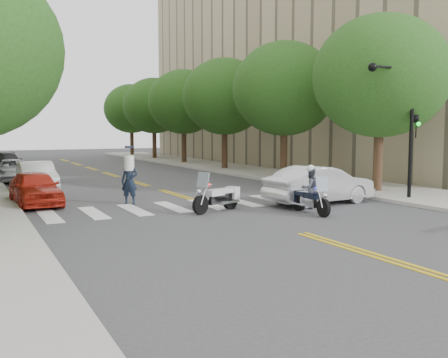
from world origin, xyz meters
TOP-DOWN VIEW (x-y plane):
  - ground at (0.00, 0.00)m, footprint 140.00×140.00m
  - sidewalk_right at (9.50, 22.00)m, footprint 5.00×60.00m
  - building_right at (26.00, 26.00)m, footprint 26.00×44.00m
  - tree_r_0 at (8.80, 6.00)m, footprint 6.40×6.40m
  - tree_r_1 at (8.80, 14.00)m, footprint 6.40×6.40m
  - tree_r_2 at (8.80, 22.00)m, footprint 6.40×6.40m
  - tree_r_3 at (8.80, 30.00)m, footprint 6.40×6.40m
  - tree_r_4 at (8.80, 38.00)m, footprint 6.40×6.40m
  - tree_r_5 at (8.80, 46.00)m, footprint 6.40×6.40m
  - traffic_signal_pole at (7.72, 3.50)m, footprint 2.82×0.42m
  - motorcycle_police at (2.36, 2.80)m, footprint 0.76×2.20m
  - motorcycle_parked at (-0.32, 4.78)m, footprint 2.28×1.17m
  - officer_standing at (-2.83, 7.99)m, footprint 0.83×0.81m
  - convertible at (4.16, 4.50)m, footprint 4.93×2.07m
  - parked_car_a at (-6.30, 9.50)m, footprint 1.92×4.26m
  - parked_car_b at (-5.65, 14.50)m, footprint 1.61×4.47m
  - parked_car_c at (-6.30, 20.16)m, footprint 2.24×4.73m
  - parked_car_d at (-6.30, 26.48)m, footprint 2.19×5.10m
  - parked_car_e at (-6.30, 29.50)m, footprint 1.85×4.15m

SIDE VIEW (x-z plane):
  - ground at x=0.00m, z-range 0.00..0.00m
  - sidewalk_right at x=9.50m, z-range 0.00..0.15m
  - motorcycle_parked at x=-0.32m, z-range -0.23..1.30m
  - parked_car_c at x=-6.30m, z-range 0.00..1.31m
  - parked_car_e at x=-6.30m, z-range 0.00..1.39m
  - parked_car_a at x=-6.30m, z-range 0.00..1.42m
  - parked_car_d at x=-6.30m, z-range 0.00..1.46m
  - parked_car_b at x=-5.65m, z-range 0.00..1.47m
  - convertible at x=4.16m, z-range 0.00..1.58m
  - motorcycle_police at x=2.36m, z-range -0.10..1.69m
  - officer_standing at x=-2.83m, z-range 0.00..1.93m
  - traffic_signal_pole at x=7.72m, z-range 0.72..6.72m
  - tree_r_0 at x=8.80m, z-range 1.33..9.78m
  - tree_r_1 at x=8.80m, z-range 1.33..9.78m
  - tree_r_2 at x=8.80m, z-range 1.33..9.78m
  - tree_r_3 at x=8.80m, z-range 1.33..9.78m
  - tree_r_4 at x=8.80m, z-range 1.33..9.78m
  - tree_r_5 at x=8.80m, z-range 1.33..9.78m
  - building_right at x=26.00m, z-range 0.00..22.00m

